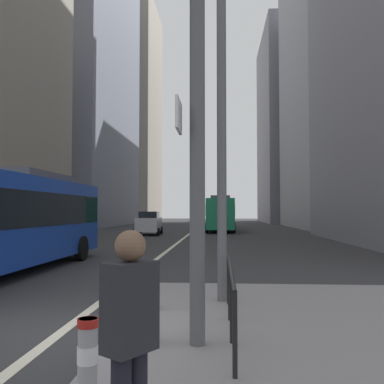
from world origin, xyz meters
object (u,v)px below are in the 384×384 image
at_px(city_bus_red_receding, 220,212).
at_px(traffic_signal_gantry, 50,68).
at_px(car_receding_near, 217,218).
at_px(street_lamp_post, 221,58).
at_px(city_bus_blue_oncoming, 8,216).
at_px(car_oncoming_mid, 149,223).
at_px(pedestrian_waiting, 130,335).
at_px(car_receding_far, 226,219).
at_px(bollard_right, 150,311).
at_px(bollard_left, 87,361).
at_px(bollard_back, 152,284).

relative_size(city_bus_red_receding, traffic_signal_gantry, 1.75).
distance_m(city_bus_red_receding, car_receding_near, 19.76).
bearing_deg(traffic_signal_gantry, street_lamp_post, 49.15).
relative_size(city_bus_blue_oncoming, car_oncoming_mid, 2.72).
height_order(city_bus_blue_oncoming, pedestrian_waiting, city_bus_blue_oncoming).
relative_size(street_lamp_post, pedestrian_waiting, 4.61).
bearing_deg(car_receding_near, city_bus_blue_oncoming, -97.58).
relative_size(car_receding_far, bollard_right, 5.48).
distance_m(city_bus_blue_oncoming, car_receding_far, 42.29).
xyz_separation_m(car_receding_near, street_lamp_post, (0.46, -52.68, 4.30)).
distance_m(bollard_right, pedestrian_waiting, 3.00).
bearing_deg(street_lamp_post, bollard_left, -104.24).
height_order(street_lamp_post, bollard_left, street_lamp_post).
bearing_deg(bollard_left, traffic_signal_gantry, 121.17).
distance_m(car_receding_far, bollard_back, 46.89).
bearing_deg(traffic_signal_gantry, car_receding_near, 87.87).
xyz_separation_m(street_lamp_post, bollard_right, (-1.04, -2.88, -4.68)).
relative_size(city_bus_blue_oncoming, bollard_back, 13.10).
bearing_deg(bollard_right, car_receding_far, 87.91).
distance_m(car_receding_near, bollard_back, 53.58).
bearing_deg(city_bus_blue_oncoming, city_bus_red_receding, 76.40).
bearing_deg(city_bus_red_receding, city_bus_blue_oncoming, -103.60).
relative_size(car_receding_near, bollard_back, 4.68).
height_order(car_receding_near, street_lamp_post, street_lamp_post).
distance_m(city_bus_blue_oncoming, bollard_left, 10.99).
height_order(car_receding_far, pedestrian_waiting, car_receding_far).
bearing_deg(street_lamp_post, bollard_right, -109.91).
height_order(city_bus_blue_oncoming, bollard_back, city_bus_blue_oncoming).
relative_size(bollard_left, bollard_back, 1.01).
height_order(car_oncoming_mid, car_receding_near, same).
height_order(city_bus_blue_oncoming, car_receding_far, city_bus_blue_oncoming).
xyz_separation_m(bollard_right, bollard_back, (-0.28, 1.98, 0.03)).
height_order(car_receding_near, pedestrian_waiting, car_receding_near).
bearing_deg(pedestrian_waiting, car_receding_near, 89.77).
distance_m(car_oncoming_mid, bollard_left, 31.40).
distance_m(city_bus_red_receding, bollard_left, 37.99).
xyz_separation_m(bollard_right, pedestrian_waiting, (0.34, -2.94, 0.51)).
relative_size(city_bus_red_receding, bollard_back, 13.05).
xyz_separation_m(city_bus_red_receding, car_receding_near, (-0.49, 19.73, -0.85)).
distance_m(car_receding_near, car_receding_far, 6.83).
bearing_deg(bollard_back, street_lamp_post, 33.91).
xyz_separation_m(car_receding_near, bollard_back, (-0.86, -53.57, -0.36)).
relative_size(city_bus_red_receding, bollard_right, 13.88).
bearing_deg(bollard_right, bollard_back, 98.15).
relative_size(city_bus_blue_oncoming, city_bus_red_receding, 1.00).
distance_m(car_receding_far, bollard_right, 48.86).
height_order(city_bus_blue_oncoming, bollard_left, city_bus_blue_oncoming).
relative_size(car_oncoming_mid, pedestrian_waiting, 2.40).
height_order(car_receding_far, bollard_left, car_receding_far).
bearing_deg(bollard_left, car_oncoming_mid, 98.54).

